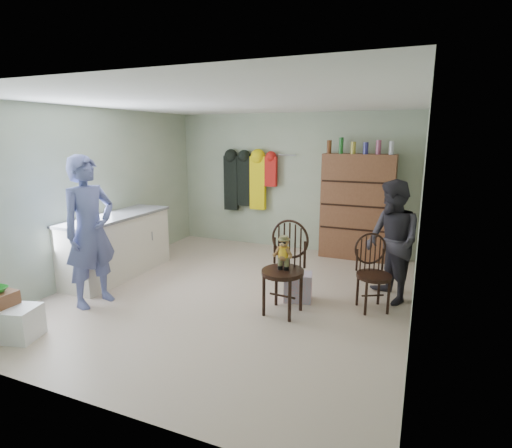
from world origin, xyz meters
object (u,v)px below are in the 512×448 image
at_px(counter, 117,245).
at_px(chair_far, 372,269).
at_px(dresser, 357,207).
at_px(chair_front, 285,262).

distance_m(counter, chair_far, 3.73).
distance_m(counter, dresser, 3.96).
height_order(chair_front, chair_far, chair_front).
bearing_deg(chair_front, chair_far, 33.55).
bearing_deg(chair_far, dresser, 75.94).
bearing_deg(chair_far, chair_front, 179.64).
bearing_deg(chair_far, counter, 155.44).
distance_m(counter, chair_front, 2.78).
bearing_deg(chair_front, counter, -179.86).
xyz_separation_m(chair_far, dresser, (-0.52, 2.05, 0.41)).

